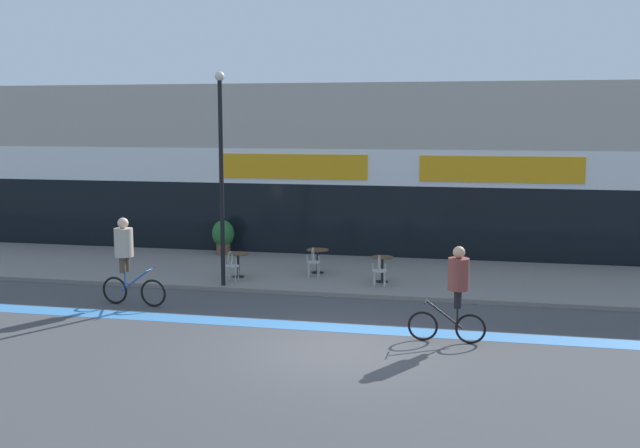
{
  "coord_description": "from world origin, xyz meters",
  "views": [
    {
      "loc": [
        2.73,
        -14.67,
        4.75
      ],
      "look_at": [
        -1.47,
        5.17,
        1.87
      ],
      "focal_mm": 42.0,
      "sensor_mm": 36.0,
      "label": 1
    }
  ],
  "objects_px": {
    "cafe_chair_2_near": "(379,268)",
    "bistro_table_0": "(238,260)",
    "planter_pot": "(223,236)",
    "cafe_chair_0_near": "(231,264)",
    "lamp_post": "(221,165)",
    "bistro_table_1": "(318,256)",
    "cafe_chair_1_near": "(313,260)",
    "cyclist_0": "(126,254)",
    "cyclist_1": "(456,286)",
    "bistro_table_2": "(382,264)"
  },
  "relations": [
    {
      "from": "bistro_table_0",
      "to": "planter_pot",
      "type": "relative_size",
      "value": 0.6
    },
    {
      "from": "bistro_table_2",
      "to": "lamp_post",
      "type": "bearing_deg",
      "value": -162.41
    },
    {
      "from": "cafe_chair_2_near",
      "to": "bistro_table_0",
      "type": "bearing_deg",
      "value": 83.24
    },
    {
      "from": "lamp_post",
      "to": "cyclist_1",
      "type": "bearing_deg",
      "value": -29.98
    },
    {
      "from": "cafe_chair_0_near",
      "to": "lamp_post",
      "type": "distance_m",
      "value": 2.88
    },
    {
      "from": "bistro_table_0",
      "to": "bistro_table_1",
      "type": "bearing_deg",
      "value": 26.02
    },
    {
      "from": "bistro_table_2",
      "to": "cafe_chair_0_near",
      "type": "xyz_separation_m",
      "value": [
        -4.22,
        -0.84,
        0.0
      ]
    },
    {
      "from": "planter_pot",
      "to": "cyclist_1",
      "type": "bearing_deg",
      "value": -45.77
    },
    {
      "from": "cafe_chair_1_near",
      "to": "planter_pot",
      "type": "relative_size",
      "value": 0.76
    },
    {
      "from": "bistro_table_2",
      "to": "cyclist_0",
      "type": "height_order",
      "value": "cyclist_0"
    },
    {
      "from": "bistro_table_0",
      "to": "bistro_table_2",
      "type": "height_order",
      "value": "bistro_table_2"
    },
    {
      "from": "cafe_chair_0_near",
      "to": "planter_pot",
      "type": "xyz_separation_m",
      "value": [
        -1.65,
        4.03,
        0.13
      ]
    },
    {
      "from": "bistro_table_0",
      "to": "planter_pot",
      "type": "bearing_deg",
      "value": 115.83
    },
    {
      "from": "lamp_post",
      "to": "cyclist_0",
      "type": "xyz_separation_m",
      "value": [
        -1.83,
        -2.15,
        -2.14
      ]
    },
    {
      "from": "cafe_chair_0_near",
      "to": "cyclist_0",
      "type": "xyz_separation_m",
      "value": [
        -1.9,
        -2.67,
        0.69
      ]
    },
    {
      "from": "cafe_chair_2_near",
      "to": "cyclist_0",
      "type": "bearing_deg",
      "value": 114.03
    },
    {
      "from": "cafe_chair_2_near",
      "to": "planter_pot",
      "type": "height_order",
      "value": "planter_pot"
    },
    {
      "from": "cafe_chair_2_near",
      "to": "planter_pot",
      "type": "relative_size",
      "value": 0.76
    },
    {
      "from": "cyclist_0",
      "to": "cyclist_1",
      "type": "distance_m",
      "value": 8.47
    },
    {
      "from": "lamp_post",
      "to": "planter_pot",
      "type": "bearing_deg",
      "value": 109.21
    },
    {
      "from": "bistro_table_1",
      "to": "cyclist_1",
      "type": "bearing_deg",
      "value": -54.35
    },
    {
      "from": "planter_pot",
      "to": "cyclist_1",
      "type": "distance_m",
      "value": 11.57
    },
    {
      "from": "bistro_table_1",
      "to": "planter_pot",
      "type": "height_order",
      "value": "planter_pot"
    },
    {
      "from": "cyclist_0",
      "to": "lamp_post",
      "type": "bearing_deg",
      "value": 54.29
    },
    {
      "from": "bistro_table_1",
      "to": "cafe_chair_0_near",
      "type": "xyz_separation_m",
      "value": [
        -2.16,
        -1.68,
        0.01
      ]
    },
    {
      "from": "bistro_table_1",
      "to": "cafe_chair_2_near",
      "type": "xyz_separation_m",
      "value": [
        2.06,
        -1.47,
        0.01
      ]
    },
    {
      "from": "bistro_table_0",
      "to": "cafe_chair_0_near",
      "type": "relative_size",
      "value": 0.78
    },
    {
      "from": "bistro_table_0",
      "to": "planter_pot",
      "type": "xyz_separation_m",
      "value": [
        -1.65,
        3.4,
        0.15
      ]
    },
    {
      "from": "cafe_chair_2_near",
      "to": "cyclist_1",
      "type": "distance_m",
      "value": 5.02
    },
    {
      "from": "cafe_chair_0_near",
      "to": "planter_pot",
      "type": "distance_m",
      "value": 4.35
    },
    {
      "from": "cafe_chair_2_near",
      "to": "cafe_chair_1_near",
      "type": "bearing_deg",
      "value": 66.56
    },
    {
      "from": "lamp_post",
      "to": "cyclist_1",
      "type": "distance_m",
      "value": 7.81
    },
    {
      "from": "cafe_chair_1_near",
      "to": "planter_pot",
      "type": "xyz_separation_m",
      "value": [
        -3.81,
        2.97,
        0.13
      ]
    },
    {
      "from": "lamp_post",
      "to": "cafe_chair_2_near",
      "type": "bearing_deg",
      "value": 9.7
    },
    {
      "from": "bistro_table_2",
      "to": "cafe_chair_1_near",
      "type": "xyz_separation_m",
      "value": [
        -2.06,
        0.22,
        0.0
      ]
    },
    {
      "from": "cafe_chair_0_near",
      "to": "cafe_chair_2_near",
      "type": "relative_size",
      "value": 1.0
    },
    {
      "from": "bistro_table_1",
      "to": "cafe_chair_1_near",
      "type": "distance_m",
      "value": 0.63
    },
    {
      "from": "bistro_table_2",
      "to": "planter_pot",
      "type": "bearing_deg",
      "value": 151.49
    },
    {
      "from": "cafe_chair_0_near",
      "to": "cafe_chair_2_near",
      "type": "distance_m",
      "value": 4.23
    },
    {
      "from": "bistro_table_0",
      "to": "cyclist_1",
      "type": "xyz_separation_m",
      "value": [
        6.42,
        -4.88,
        0.62
      ]
    },
    {
      "from": "bistro_table_0",
      "to": "cyclist_1",
      "type": "relative_size",
      "value": 0.34
    },
    {
      "from": "cyclist_0",
      "to": "cafe_chair_0_near",
      "type": "bearing_deg",
      "value": 59.35
    },
    {
      "from": "cyclist_0",
      "to": "cyclist_1",
      "type": "height_order",
      "value": "cyclist_0"
    },
    {
      "from": "bistro_table_0",
      "to": "cafe_chair_0_near",
      "type": "distance_m",
      "value": 0.63
    },
    {
      "from": "cyclist_1",
      "to": "bistro_table_2",
      "type": "bearing_deg",
      "value": -65.56
    },
    {
      "from": "cafe_chair_1_near",
      "to": "lamp_post",
      "type": "height_order",
      "value": "lamp_post"
    },
    {
      "from": "bistro_table_1",
      "to": "cyclist_1",
      "type": "relative_size",
      "value": 0.34
    },
    {
      "from": "lamp_post",
      "to": "cafe_chair_1_near",
      "type": "bearing_deg",
      "value": 35.23
    },
    {
      "from": "bistro_table_0",
      "to": "cafe_chair_0_near",
      "type": "height_order",
      "value": "cafe_chair_0_near"
    },
    {
      "from": "cafe_chair_1_near",
      "to": "cyclist_0",
      "type": "height_order",
      "value": "cyclist_0"
    }
  ]
}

